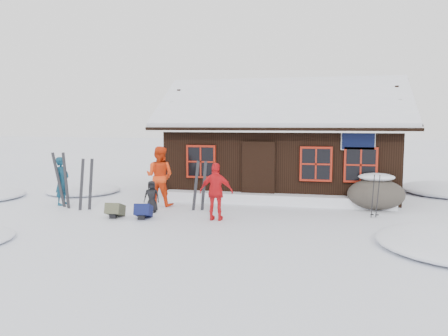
% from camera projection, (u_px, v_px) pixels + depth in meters
% --- Properties ---
extents(ground, '(120.00, 120.00, 0.00)m').
position_uv_depth(ground, '(215.00, 216.00, 12.65)').
color(ground, white).
rests_on(ground, ground).
extents(mountain_hut, '(8.90, 6.09, 4.42)m').
position_uv_depth(mountain_hut, '(283.00, 151.00, 16.98)').
color(mountain_hut, black).
rests_on(mountain_hut, ground).
extents(snow_drift, '(7.60, 0.60, 0.35)m').
position_uv_depth(snow_drift, '(275.00, 199.00, 14.48)').
color(snow_drift, white).
rests_on(snow_drift, ground).
extents(snow_mounds, '(20.60, 13.20, 0.48)m').
position_uv_depth(snow_mounds, '(278.00, 206.00, 14.09)').
color(snow_mounds, white).
rests_on(snow_mounds, ground).
extents(skier_teal, '(0.40, 0.59, 1.58)m').
position_uv_depth(skier_teal, '(62.00, 181.00, 14.29)').
color(skier_teal, navy).
rests_on(skier_teal, ground).
extents(skier_orange_left, '(0.99, 0.80, 1.94)m').
position_uv_depth(skier_orange_left, '(160.00, 176.00, 14.15)').
color(skier_orange_left, '#EB3B10').
rests_on(skier_orange_left, ground).
extents(skier_orange_right, '(0.94, 0.41, 1.60)m').
position_uv_depth(skier_orange_right, '(216.00, 192.00, 12.03)').
color(skier_orange_right, red).
rests_on(skier_orange_right, ground).
extents(skier_crouched, '(0.51, 0.38, 0.96)m').
position_uv_depth(skier_crouched, '(152.00, 197.00, 13.14)').
color(skier_crouched, black).
rests_on(skier_crouched, ground).
extents(boulder, '(1.74, 1.30, 1.02)m').
position_uv_depth(boulder, '(376.00, 193.00, 13.56)').
color(boulder, '#4C463D').
rests_on(boulder, ground).
extents(ski_pair_left, '(0.47, 0.23, 1.65)m').
position_uv_depth(ski_pair_left, '(86.00, 185.00, 13.47)').
color(ski_pair_left, black).
rests_on(ski_pair_left, ground).
extents(ski_pair_mid, '(0.68, 0.24, 1.81)m').
position_uv_depth(ski_pair_mid, '(62.00, 181.00, 13.86)').
color(ski_pair_mid, black).
rests_on(ski_pair_mid, ground).
extents(ski_pair_right, '(0.50, 0.10, 1.59)m').
position_uv_depth(ski_pair_right, '(200.00, 187.00, 13.38)').
color(ski_pair_right, black).
rests_on(ski_pair_right, ground).
extents(ski_poles, '(0.23, 0.11, 1.27)m').
position_uv_depth(ski_poles, '(375.00, 197.00, 12.40)').
color(ski_poles, black).
rests_on(ski_poles, ground).
extents(backpack_blue, '(0.53, 0.64, 0.31)m').
position_uv_depth(backpack_blue, '(144.00, 213.00, 12.30)').
color(backpack_blue, '#101645').
rests_on(backpack_blue, ground).
extents(backpack_olive, '(0.48, 0.60, 0.31)m').
position_uv_depth(backpack_olive, '(115.00, 212.00, 12.46)').
color(backpack_olive, '#4A4C36').
rests_on(backpack_olive, ground).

